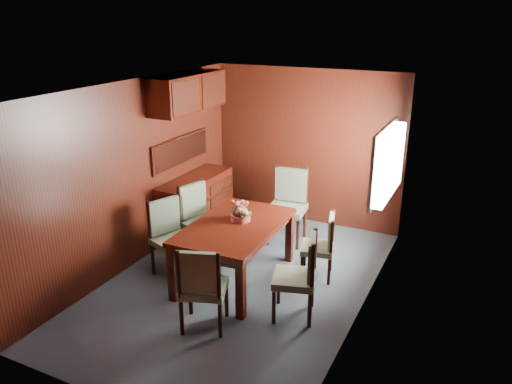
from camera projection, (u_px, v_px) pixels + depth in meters
The scene contains 11 objects.
ground at pixel (239, 283), 6.19m from camera, with size 4.50×4.50×0.00m, color #39454E.
room_shell at pixel (243, 149), 5.96m from camera, with size 3.06×4.52×2.41m.
sideboard at pixel (196, 206), 7.39m from camera, with size 0.48×1.40×0.90m, color black.
dining_table at pixel (235, 232), 6.07m from camera, with size 1.04×1.63×0.75m.
chair_left_near at pixel (170, 233), 6.27m from camera, with size 0.59×0.60×0.99m.
chair_left_far at pixel (198, 216), 6.76m from camera, with size 0.58×0.59×1.01m.
chair_right_near at pixel (301, 272), 5.35m from camera, with size 0.55×0.57×0.98m.
chair_right_far at pixel (323, 243), 6.18m from camera, with size 0.48×0.49×0.85m.
chair_head at pixel (202, 284), 5.11m from camera, with size 0.58×0.57×0.98m.
chair_foot at pixel (289, 201), 7.19m from camera, with size 0.56×0.54×1.08m.
flower_centerpiece at pixel (240, 210), 6.10m from camera, with size 0.27×0.27×0.27m.
Camera 1 is at (2.56, -4.79, 3.18)m, focal length 35.00 mm.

